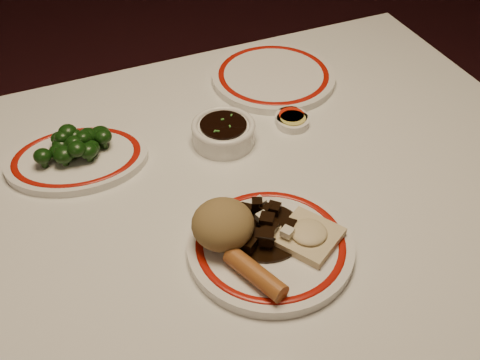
% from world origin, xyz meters
% --- Properties ---
extents(dining_table, '(1.20, 0.90, 0.75)m').
position_xyz_m(dining_table, '(0.00, 0.00, 0.66)').
color(dining_table, white).
rests_on(dining_table, ground).
extents(main_plate, '(0.29, 0.29, 0.02)m').
position_xyz_m(main_plate, '(-0.02, -0.16, 0.76)').
color(main_plate, white).
rests_on(main_plate, dining_table).
extents(rice_mound, '(0.10, 0.10, 0.07)m').
position_xyz_m(rice_mound, '(-0.09, -0.12, 0.80)').
color(rice_mound, olive).
rests_on(rice_mound, main_plate).
extents(spring_roll, '(0.07, 0.11, 0.03)m').
position_xyz_m(spring_roll, '(-0.07, -0.22, 0.78)').
color(spring_roll, '#A35D28').
rests_on(spring_roll, main_plate).
extents(fried_wonton, '(0.12, 0.12, 0.02)m').
position_xyz_m(fried_wonton, '(0.03, -0.18, 0.78)').
color(fried_wonton, beige).
rests_on(fried_wonton, main_plate).
extents(stirfry_heap, '(0.13, 0.13, 0.03)m').
position_xyz_m(stirfry_heap, '(-0.02, -0.13, 0.78)').
color(stirfry_heap, black).
rests_on(stirfry_heap, main_plate).
extents(broccoli_plate, '(0.29, 0.26, 0.02)m').
position_xyz_m(broccoli_plate, '(-0.25, 0.17, 0.76)').
color(broccoli_plate, white).
rests_on(broccoli_plate, dining_table).
extents(broccoli_pile, '(0.14, 0.09, 0.05)m').
position_xyz_m(broccoli_pile, '(-0.25, 0.18, 0.79)').
color(broccoli_pile, '#23471C').
rests_on(broccoli_pile, broccoli_plate).
extents(soy_bowl, '(0.12, 0.12, 0.04)m').
position_xyz_m(soy_bowl, '(0.01, 0.12, 0.77)').
color(soy_bowl, white).
rests_on(soy_bowl, dining_table).
extents(sweet_sour_dish, '(0.06, 0.06, 0.02)m').
position_xyz_m(sweet_sour_dish, '(0.16, 0.13, 0.76)').
color(sweet_sour_dish, white).
rests_on(sweet_sour_dish, dining_table).
extents(mustard_dish, '(0.06, 0.06, 0.02)m').
position_xyz_m(mustard_dish, '(0.16, 0.12, 0.76)').
color(mustard_dish, white).
rests_on(mustard_dish, dining_table).
extents(far_plate, '(0.34, 0.34, 0.02)m').
position_xyz_m(far_plate, '(0.19, 0.28, 0.76)').
color(far_plate, white).
rests_on(far_plate, dining_table).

